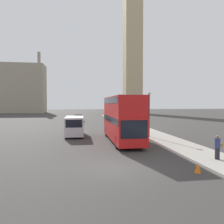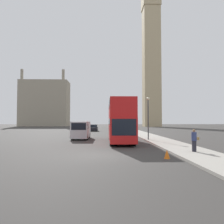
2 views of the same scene
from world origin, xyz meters
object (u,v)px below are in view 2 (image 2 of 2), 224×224
clock_tower (151,42)px  white_van (81,130)px  pedestrian (194,140)px  street_lamp (148,111)px  red_double_decker_bus (120,119)px  parked_sedan (94,128)px

clock_tower → white_van: (-22.25, -61.99, -34.58)m
white_van → pedestrian: bearing=-53.8°
street_lamp → clock_tower: bearing=77.8°
clock_tower → street_lamp: size_ratio=14.04×
street_lamp → white_van: bearing=161.0°
clock_tower → red_double_decker_bus: clock_tower is taller
street_lamp → parked_sedan: size_ratio=1.07×
pedestrian → parked_sedan: 36.32m
white_van → red_double_decker_bus: bearing=-42.9°
street_lamp → parked_sedan: bearing=107.4°
parked_sedan → clock_tower: bearing=61.2°
clock_tower → parked_sedan: 57.42m
white_van → pedestrian: size_ratio=3.40×
clock_tower → street_lamp: clock_tower is taller
street_lamp → parked_sedan: street_lamp is taller
red_double_decker_bus → pedestrian: size_ratio=6.41×
clock_tower → pedestrian: (-12.77, -74.96, -34.86)m
pedestrian → street_lamp: street_lamp is taller
parked_sedan → white_van: bearing=-90.9°
clock_tower → red_double_decker_bus: size_ratio=6.90×
red_double_decker_bus → white_van: bearing=137.1°
parked_sedan → red_double_decker_bus: bearing=-80.6°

